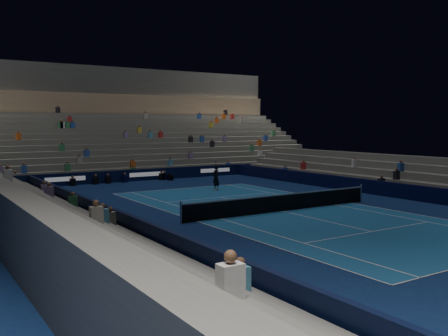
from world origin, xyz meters
TOP-DOWN VIEW (x-y plane):
  - ground at (0.00, 0.00)m, footprint 90.00×90.00m
  - court_surface at (0.00, 0.00)m, footprint 10.97×23.77m
  - sponsor_barrier_far at (0.00, 18.50)m, footprint 44.00×0.25m
  - sponsor_barrier_east at (9.70, 0.00)m, footprint 0.25×37.00m
  - sponsor_barrier_west at (-9.70, 0.00)m, footprint 0.25×37.00m
  - grandstand_main at (0.00, 27.90)m, footprint 44.00×15.20m
  - grandstand_east at (13.17, 0.00)m, footprint 5.00×37.00m
  - grandstand_west at (-13.17, 0.00)m, footprint 5.00×37.00m
  - tennis_net at (0.00, 0.00)m, footprint 12.90×0.10m
  - tennis_player at (1.65, 9.68)m, footprint 0.80×0.68m
  - broadcast_camera at (1.78, 17.42)m, footprint 0.39×0.82m

SIDE VIEW (x-z plane):
  - ground at x=0.00m, z-range 0.00..0.00m
  - court_surface at x=0.00m, z-range 0.00..0.01m
  - broadcast_camera at x=1.78m, z-range 0.01..0.53m
  - sponsor_barrier_far at x=0.00m, z-range 0.00..1.00m
  - sponsor_barrier_east at x=9.70m, z-range 0.00..1.00m
  - sponsor_barrier_west at x=-9.70m, z-range 0.00..1.00m
  - tennis_net at x=0.00m, z-range -0.05..1.05m
  - grandstand_east at x=13.17m, z-range -0.33..2.17m
  - grandstand_west at x=-13.17m, z-range -0.33..2.17m
  - tennis_player at x=1.65m, z-range 0.00..1.88m
  - grandstand_main at x=0.00m, z-range -2.22..8.98m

